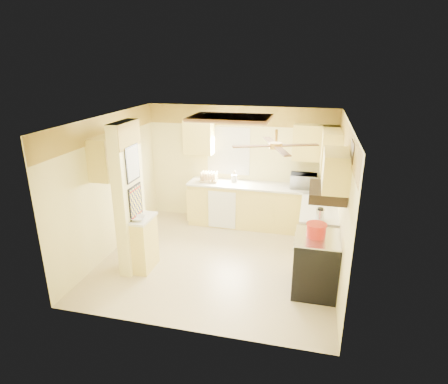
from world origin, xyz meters
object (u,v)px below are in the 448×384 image
(microwave, at_px, (304,181))
(bowl, at_px, (138,218))
(kettle, at_px, (320,214))
(stove, at_px, (315,264))
(dutch_oven, at_px, (316,230))

(microwave, relative_size, bowl, 2.26)
(kettle, bearing_deg, stove, -91.96)
(kettle, bearing_deg, bowl, -166.41)
(stove, distance_m, dutch_oven, 0.56)
(stove, height_order, bowl, bowl)
(microwave, bearing_deg, stove, 97.16)
(stove, bearing_deg, kettle, 88.04)
(bowl, height_order, dutch_oven, dutch_oven)
(stove, height_order, dutch_oven, dutch_oven)
(stove, relative_size, kettle, 4.34)
(stove, xyz_separation_m, bowl, (-2.83, -0.11, 0.51))
(dutch_oven, bearing_deg, bowl, -177.53)
(bowl, relative_size, kettle, 1.10)
(microwave, relative_size, dutch_oven, 1.73)
(microwave, height_order, kettle, microwave)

